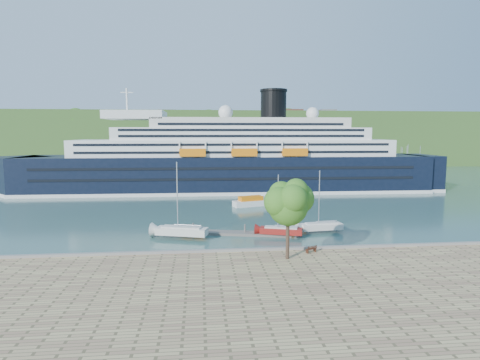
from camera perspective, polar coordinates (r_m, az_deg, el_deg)
name	(u,v)px	position (r m, az deg, el deg)	size (l,w,h in m)	color
ground	(255,258)	(48.05, 2.13, -11.09)	(400.00, 400.00, 0.00)	#325A54
far_hillside	(213,139)	(190.43, -3.90, 5.89)	(400.00, 50.00, 24.00)	#375A24
quay_coping	(255,249)	(47.52, 2.17, -9.84)	(220.00, 0.50, 0.30)	slate
cruise_ship	(226,141)	(100.78, -2.04, 5.62)	(113.82, 16.57, 25.56)	black
park_bench	(311,249)	(47.44, 10.06, -9.60)	(1.38, 0.57, 0.89)	#462214
promenade_tree	(288,216)	(43.77, 6.83, -5.09)	(5.76, 5.76, 9.54)	#31671B
floating_pontoon	(232,233)	(58.80, -1.17, -7.56)	(17.25, 2.11, 0.38)	#66615B
sailboat_white_near	(181,202)	(56.10, -8.36, -3.18)	(7.93, 2.20, 10.25)	silver
sailboat_red	(281,207)	(56.89, 5.88, -3.89)	(6.59, 1.83, 8.51)	maroon
sailboat_white_far	(322,203)	(60.24, 11.59, -3.24)	(6.84, 1.90, 8.84)	silver
tender_launch	(251,201)	(81.03, 1.53, -3.02)	(7.21, 2.47, 1.99)	orange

